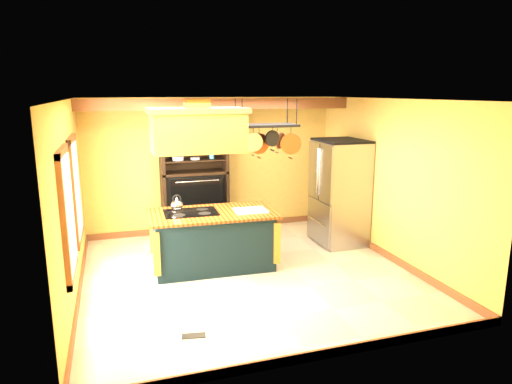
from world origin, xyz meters
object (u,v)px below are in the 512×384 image
pot_rack (266,133)px  refrigerator (339,194)px  kitchen_island (213,239)px  range_hood (198,129)px  hutch (194,192)px

pot_rack → refrigerator: bearing=17.2°
refrigerator → pot_rack: bearing=-162.8°
kitchen_island → refrigerator: bearing=13.1°
range_hood → pot_rack: bearing=0.0°
kitchen_island → refrigerator: 2.61m
range_hood → refrigerator: bearing=10.3°
kitchen_island → hutch: bearing=91.2°
pot_rack → hutch: 2.36m
range_hood → pot_rack: size_ratio=1.36×
range_hood → hutch: size_ratio=0.66×
kitchen_island → range_hood: (-0.20, -0.00, 1.79)m
pot_rack → refrigerator: pot_rack is taller
pot_rack → range_hood: bearing=180.0°
refrigerator → range_hood: bearing=-169.7°
kitchen_island → refrigerator: (2.52, 0.49, 0.47)m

